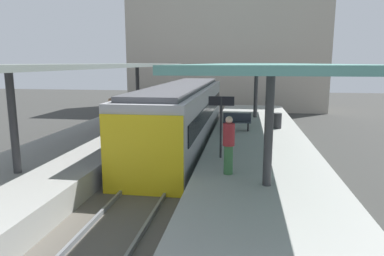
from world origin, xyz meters
name	(u,v)px	position (x,y,z in m)	size (l,w,h in m)	color
ground_plane	(171,164)	(0.00, 0.00, 0.00)	(80.00, 80.00, 0.00)	#383835
platform_left	(88,150)	(-3.80, 0.00, 0.50)	(4.40, 28.00, 1.00)	#9E9E99
platform_right	(259,157)	(3.80, 0.00, 0.50)	(4.40, 28.00, 1.00)	#9E9E99
track_ballast	(170,162)	(0.00, 0.00, 0.10)	(3.20, 28.00, 0.20)	#59544C
rail_near_side	(154,158)	(-0.72, 0.00, 0.27)	(0.08, 28.00, 0.14)	slate
rail_far_side	(187,159)	(0.72, 0.00, 0.27)	(0.08, 28.00, 0.14)	slate
commuter_train	(183,115)	(0.00, 3.05, 1.73)	(2.78, 14.59, 3.10)	#ADADB2
canopy_left	(97,66)	(-3.80, 1.40, 4.20)	(4.18, 21.00, 3.32)	#333335
canopy_right	(261,66)	(3.80, 1.40, 4.21)	(4.18, 21.00, 3.33)	#333335
platform_bench	(237,121)	(2.78, 3.15, 1.46)	(1.40, 0.41, 0.86)	black
platform_sign	(221,113)	(2.32, -2.20, 2.62)	(0.90, 0.08, 2.21)	#262628
litter_bin	(277,121)	(4.84, 3.98, 1.40)	(0.44, 0.44, 0.80)	#2D2D30
passenger_near_bench	(229,144)	(2.69, -4.04, 1.94)	(0.36, 0.36, 1.80)	#386B3D
passenger_mid_platform	(111,115)	(-3.28, 1.63, 1.88)	(0.36, 0.36, 1.69)	#7A337A
station_building_backdrop	(227,51)	(1.29, 20.00, 5.50)	(18.00, 6.00, 11.00)	#A89E8E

